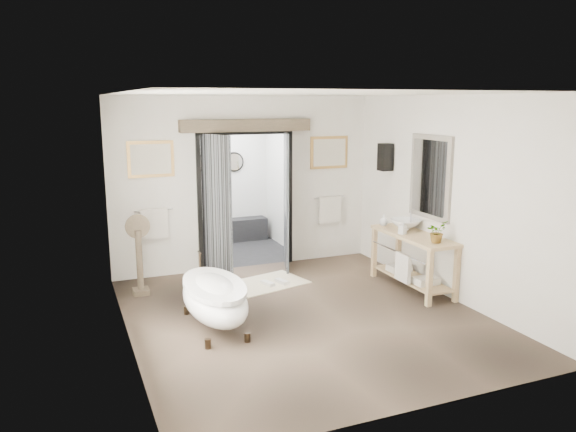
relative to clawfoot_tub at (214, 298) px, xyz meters
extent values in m
plane|color=brown|center=(1.20, -0.10, -0.39)|extent=(5.00, 5.00, 0.00)
cube|color=silver|center=(1.20, -2.60, 1.06)|extent=(4.50, 0.02, 2.90)
cube|color=silver|center=(-1.05, -0.10, 1.06)|extent=(0.02, 5.00, 2.90)
cube|color=silver|center=(3.45, -0.10, 1.06)|extent=(0.02, 5.00, 2.90)
cube|color=silver|center=(-0.32, 2.40, 1.06)|extent=(1.45, 0.02, 2.90)
cube|color=silver|center=(2.73, 2.40, 1.06)|extent=(1.45, 0.02, 2.90)
cube|color=silver|center=(1.20, 2.40, 2.21)|extent=(1.60, 0.02, 0.60)
cube|color=silver|center=(1.20, -0.10, 2.51)|extent=(4.50, 5.00, 0.02)
cube|color=silver|center=(-1.00, -0.70, 0.96)|extent=(0.02, 2.20, 2.70)
cube|color=gray|center=(3.43, 0.34, 1.31)|extent=(0.05, 0.95, 1.25)
cube|color=silver|center=(3.40, 0.34, 1.31)|extent=(0.01, 0.80, 1.10)
cube|color=black|center=(3.33, 1.45, 1.51)|extent=(0.20, 0.20, 0.45)
sphere|color=#FFCC8C|center=(3.33, 1.45, 1.51)|extent=(0.10, 0.10, 0.10)
cube|color=black|center=(1.20, 3.40, -0.38)|extent=(2.20, 2.00, 0.01)
cube|color=silver|center=(1.20, 3.40, 2.11)|extent=(2.20, 2.00, 0.02)
cube|color=white|center=(1.20, 4.40, 0.86)|extent=(2.20, 0.02, 2.50)
cube|color=white|center=(0.10, 3.40, 0.86)|extent=(0.02, 2.00, 2.50)
cube|color=white|center=(2.30, 3.40, 0.86)|extent=(0.02, 2.00, 2.50)
cube|color=black|center=(1.20, 4.22, -0.16)|extent=(2.00, 0.35, 0.45)
cylinder|color=silver|center=(0.80, 4.37, 1.21)|extent=(0.40, 0.03, 0.40)
cylinder|color=silver|center=(1.60, 4.37, 1.21)|extent=(0.40, 0.03, 0.40)
cube|color=black|center=(0.40, 2.40, 0.76)|extent=(0.07, 0.10, 2.30)
cube|color=black|center=(2.00, 2.40, 0.76)|extent=(0.07, 0.10, 2.30)
cube|color=black|center=(1.20, 2.40, 1.91)|extent=(1.67, 0.10, 0.07)
cube|color=black|center=(0.60, 2.05, 0.76)|extent=(0.29, 0.77, 2.30)
cube|color=black|center=(1.80, 2.05, 0.76)|extent=(0.29, 0.77, 2.30)
cube|color=brown|center=(1.20, 2.30, 2.03)|extent=(2.20, 0.20, 0.20)
cube|color=tan|center=(-0.35, 2.38, 1.53)|extent=(0.72, 0.03, 0.57)
cube|color=beige|center=(-0.35, 2.37, 1.53)|extent=(0.62, 0.01, 0.47)
cube|color=tan|center=(2.75, 2.38, 1.53)|extent=(0.72, 0.03, 0.57)
cube|color=beige|center=(2.75, 2.37, 1.53)|extent=(0.62, 0.01, 0.47)
cylinder|color=silver|center=(-0.35, 2.34, 0.73)|extent=(0.60, 0.02, 0.02)
cube|color=silver|center=(-0.35, 2.32, 0.51)|extent=(0.42, 0.08, 0.48)
cylinder|color=silver|center=(2.75, 2.34, 0.73)|extent=(0.60, 0.02, 0.02)
cube|color=silver|center=(2.75, 2.32, 0.51)|extent=(0.42, 0.08, 0.48)
cylinder|color=black|center=(-0.24, -0.58, -0.33)|extent=(0.08, 0.08, 0.12)
cylinder|color=black|center=(0.24, -0.58, -0.33)|extent=(0.08, 0.08, 0.12)
cylinder|color=black|center=(-0.24, 0.58, -0.33)|extent=(0.08, 0.08, 0.12)
cylinder|color=black|center=(0.24, 0.58, -0.33)|extent=(0.08, 0.08, 0.12)
ellipsoid|color=white|center=(0.00, 0.00, -0.02)|extent=(0.73, 1.63, 0.52)
cylinder|color=black|center=(0.00, 0.75, 0.30)|extent=(0.03, 0.03, 0.21)
cube|color=tan|center=(2.95, -0.40, 0.04)|extent=(0.07, 0.07, 0.85)
cube|color=tan|center=(3.41, -0.40, 0.04)|extent=(0.07, 0.07, 0.85)
cube|color=tan|center=(2.95, 1.08, 0.04)|extent=(0.07, 0.07, 0.85)
cube|color=tan|center=(3.41, 1.08, 0.04)|extent=(0.07, 0.07, 0.85)
cube|color=tan|center=(3.18, 0.34, 0.44)|extent=(0.55, 1.60, 0.05)
cube|color=tan|center=(3.18, 0.34, -0.23)|extent=(0.45, 1.50, 0.03)
cylinder|color=silver|center=(2.91, 0.34, 0.21)|extent=(0.02, 1.40, 0.02)
cube|color=silver|center=(2.91, 0.19, 0.01)|extent=(0.06, 0.34, 0.42)
cube|color=silver|center=(3.18, -0.01, -0.16)|extent=(0.35, 0.25, 0.10)
cube|color=silver|center=(3.18, 0.69, -0.16)|extent=(0.35, 0.25, 0.10)
cube|color=brown|center=(-0.70, 1.62, -0.35)|extent=(0.23, 0.23, 0.08)
cylinder|color=brown|center=(-0.70, 1.62, 0.14)|extent=(0.09, 0.09, 0.89)
cylinder|color=silver|center=(-0.70, 1.64, 0.64)|extent=(0.32, 0.02, 0.32)
cylinder|color=brown|center=(-0.70, 1.63, 0.64)|extent=(0.36, 0.02, 0.36)
cube|color=beige|center=(1.19, 1.38, -0.38)|extent=(1.36, 1.08, 0.01)
cube|color=silver|center=(1.18, 1.28, -0.35)|extent=(0.17, 0.27, 0.05)
cube|color=silver|center=(1.41, 1.28, -0.35)|extent=(0.17, 0.27, 0.05)
imported|color=white|center=(3.23, 0.64, 0.54)|extent=(0.62, 0.62, 0.16)
imported|color=gray|center=(3.17, -0.21, 0.62)|extent=(0.36, 0.34, 0.31)
imported|color=gray|center=(3.02, 0.41, 0.56)|extent=(0.12, 0.12, 0.21)
imported|color=gray|center=(3.07, 1.02, 0.55)|extent=(0.16, 0.16, 0.18)
camera|label=1|loc=(-1.67, -6.53, 2.42)|focal=35.00mm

